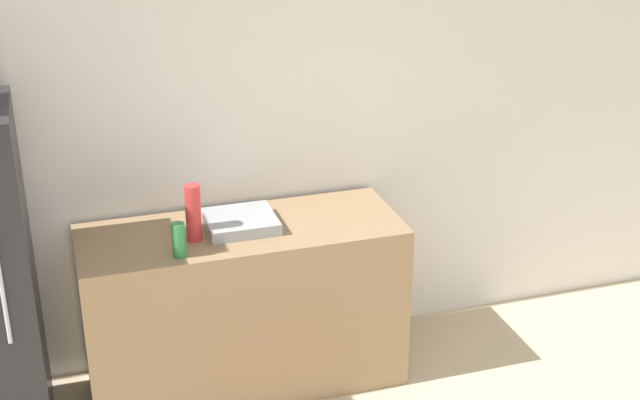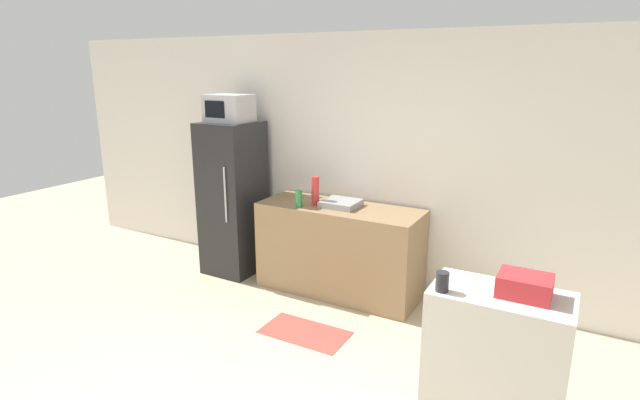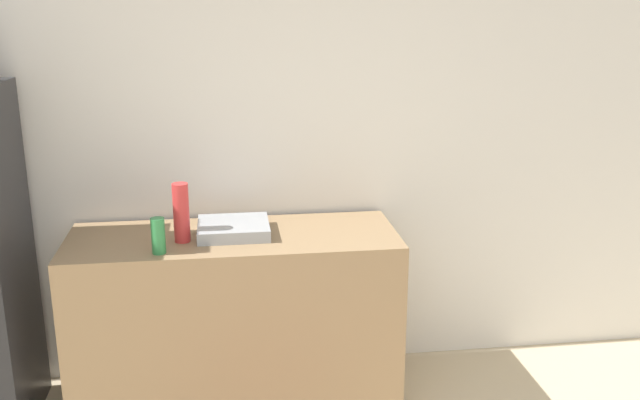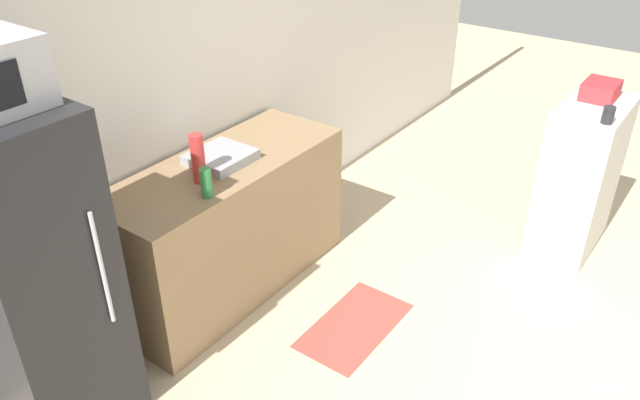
% 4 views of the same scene
% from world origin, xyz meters
% --- Properties ---
extents(wall_back, '(8.00, 0.06, 2.60)m').
position_xyz_m(wall_back, '(0.00, 2.91, 1.30)').
color(wall_back, white).
rests_on(wall_back, ground_plane).
extents(counter, '(1.65, 0.62, 0.91)m').
position_xyz_m(counter, '(-0.04, 2.54, 0.46)').
color(counter, '#937551').
rests_on(counter, ground_plane).
extents(sink_basin, '(0.36, 0.33, 0.06)m').
position_xyz_m(sink_basin, '(-0.04, 2.56, 0.94)').
color(sink_basin, '#9EA3A8').
rests_on(sink_basin, counter).
extents(bottle_tall, '(0.08, 0.08, 0.29)m').
position_xyz_m(bottle_tall, '(-0.29, 2.48, 1.06)').
color(bottle_tall, red).
rests_on(bottle_tall, counter).
extents(bottle_short, '(0.06, 0.06, 0.17)m').
position_xyz_m(bottle_short, '(-0.39, 2.33, 1.00)').
color(bottle_short, '#2D7F42').
rests_on(bottle_short, counter).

